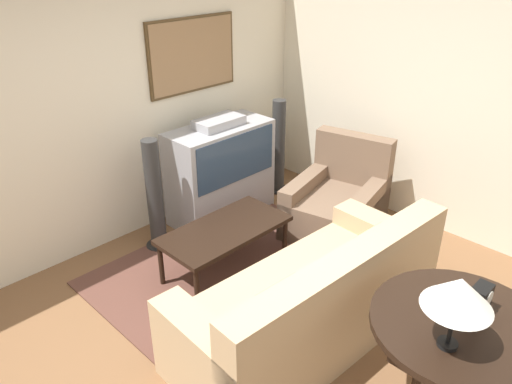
{
  "coord_description": "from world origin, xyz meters",
  "views": [
    {
      "loc": [
        -1.95,
        -1.94,
        2.73
      ],
      "look_at": [
        0.8,
        0.79,
        0.75
      ],
      "focal_mm": 35.0,
      "sensor_mm": 36.0,
      "label": 1
    }
  ],
  "objects_px": {
    "coffee_table": "(225,232)",
    "speaker_tower_left": "(155,198)",
    "mantel_clock": "(480,300)",
    "couch": "(312,304)",
    "armchair": "(337,204)",
    "speaker_tower_right": "(278,149)",
    "tv": "(221,171)",
    "console_table": "(461,333)",
    "table_lamp": "(459,294)"
  },
  "relations": [
    {
      "from": "armchair",
      "to": "speaker_tower_right",
      "type": "height_order",
      "value": "speaker_tower_right"
    },
    {
      "from": "tv",
      "to": "table_lamp",
      "type": "bearing_deg",
      "value": -108.77
    },
    {
      "from": "mantel_clock",
      "to": "speaker_tower_right",
      "type": "height_order",
      "value": "speaker_tower_right"
    },
    {
      "from": "tv",
      "to": "armchair",
      "type": "relative_size",
      "value": 1.0
    },
    {
      "from": "couch",
      "to": "speaker_tower_left",
      "type": "relative_size",
      "value": 1.93
    },
    {
      "from": "tv",
      "to": "speaker_tower_left",
      "type": "height_order",
      "value": "speaker_tower_left"
    },
    {
      "from": "console_table",
      "to": "mantel_clock",
      "type": "height_order",
      "value": "mantel_clock"
    },
    {
      "from": "speaker_tower_left",
      "to": "speaker_tower_right",
      "type": "distance_m",
      "value": 1.73
    },
    {
      "from": "coffee_table",
      "to": "tv",
      "type": "bearing_deg",
      "value": 50.22
    },
    {
      "from": "armchair",
      "to": "console_table",
      "type": "relative_size",
      "value": 1.1
    },
    {
      "from": "speaker_tower_right",
      "to": "console_table",
      "type": "bearing_deg",
      "value": -119.37
    },
    {
      "from": "couch",
      "to": "coffee_table",
      "type": "xyz_separation_m",
      "value": [
        0.13,
        1.09,
        0.09
      ]
    },
    {
      "from": "tv",
      "to": "console_table",
      "type": "bearing_deg",
      "value": -104.76
    },
    {
      "from": "table_lamp",
      "to": "mantel_clock",
      "type": "height_order",
      "value": "table_lamp"
    },
    {
      "from": "coffee_table",
      "to": "speaker_tower_left",
      "type": "bearing_deg",
      "value": 103.32
    },
    {
      "from": "couch",
      "to": "coffee_table",
      "type": "relative_size",
      "value": 1.86
    },
    {
      "from": "tv",
      "to": "couch",
      "type": "xyz_separation_m",
      "value": [
        -0.81,
        -1.91,
        -0.2
      ]
    },
    {
      "from": "couch",
      "to": "console_table",
      "type": "xyz_separation_m",
      "value": [
        0.03,
        -1.05,
        0.39
      ]
    },
    {
      "from": "coffee_table",
      "to": "speaker_tower_left",
      "type": "relative_size",
      "value": 1.04
    },
    {
      "from": "armchair",
      "to": "coffee_table",
      "type": "xyz_separation_m",
      "value": [
        -1.32,
        0.26,
        0.12
      ]
    },
    {
      "from": "console_table",
      "to": "mantel_clock",
      "type": "xyz_separation_m",
      "value": [
        0.14,
        -0.01,
        0.16
      ]
    },
    {
      "from": "armchair",
      "to": "tv",
      "type": "bearing_deg",
      "value": -162.17
    },
    {
      "from": "coffee_table",
      "to": "speaker_tower_right",
      "type": "bearing_deg",
      "value": 26.77
    },
    {
      "from": "speaker_tower_right",
      "to": "mantel_clock",
      "type": "bearing_deg",
      "value": -117.08
    },
    {
      "from": "console_table",
      "to": "speaker_tower_left",
      "type": "bearing_deg",
      "value": 91.66
    },
    {
      "from": "mantel_clock",
      "to": "speaker_tower_left",
      "type": "relative_size",
      "value": 0.17
    },
    {
      "from": "table_lamp",
      "to": "speaker_tower_left",
      "type": "bearing_deg",
      "value": 87.17
    },
    {
      "from": "speaker_tower_left",
      "to": "mantel_clock",
      "type": "bearing_deg",
      "value": -85.55
    },
    {
      "from": "couch",
      "to": "mantel_clock",
      "type": "xyz_separation_m",
      "value": [
        0.17,
        -1.06,
        0.55
      ]
    },
    {
      "from": "armchair",
      "to": "console_table",
      "type": "bearing_deg",
      "value": -49.83
    },
    {
      "from": "armchair",
      "to": "console_table",
      "type": "xyz_separation_m",
      "value": [
        -1.42,
        -1.88,
        0.42
      ]
    },
    {
      "from": "couch",
      "to": "armchair",
      "type": "relative_size",
      "value": 1.89
    },
    {
      "from": "speaker_tower_left",
      "to": "tv",
      "type": "bearing_deg",
      "value": 2.49
    },
    {
      "from": "mantel_clock",
      "to": "couch",
      "type": "bearing_deg",
      "value": 99.05
    },
    {
      "from": "couch",
      "to": "speaker_tower_left",
      "type": "distance_m",
      "value": 1.88
    },
    {
      "from": "couch",
      "to": "console_table",
      "type": "height_order",
      "value": "couch"
    },
    {
      "from": "tv",
      "to": "speaker_tower_left",
      "type": "distance_m",
      "value": 0.87
    },
    {
      "from": "armchair",
      "to": "coffee_table",
      "type": "relative_size",
      "value": 0.99
    },
    {
      "from": "armchair",
      "to": "speaker_tower_left",
      "type": "distance_m",
      "value": 1.84
    },
    {
      "from": "speaker_tower_left",
      "to": "speaker_tower_right",
      "type": "height_order",
      "value": "same"
    },
    {
      "from": "tv",
      "to": "coffee_table",
      "type": "xyz_separation_m",
      "value": [
        -0.68,
        -0.82,
        -0.11
      ]
    },
    {
      "from": "couch",
      "to": "table_lamp",
      "type": "height_order",
      "value": "table_lamp"
    },
    {
      "from": "armchair",
      "to": "mantel_clock",
      "type": "height_order",
      "value": "mantel_clock"
    },
    {
      "from": "armchair",
      "to": "speaker_tower_right",
      "type": "xyz_separation_m",
      "value": [
        0.23,
        1.04,
        0.24
      ]
    },
    {
      "from": "coffee_table",
      "to": "console_table",
      "type": "relative_size",
      "value": 1.12
    },
    {
      "from": "tv",
      "to": "speaker_tower_right",
      "type": "bearing_deg",
      "value": -2.49
    },
    {
      "from": "armchair",
      "to": "coffee_table",
      "type": "bearing_deg",
      "value": -113.94
    },
    {
      "from": "tv",
      "to": "console_table",
      "type": "relative_size",
      "value": 1.1
    },
    {
      "from": "couch",
      "to": "speaker_tower_left",
      "type": "bearing_deg",
      "value": -85.33
    },
    {
      "from": "mantel_clock",
      "to": "speaker_tower_left",
      "type": "height_order",
      "value": "speaker_tower_left"
    }
  ]
}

